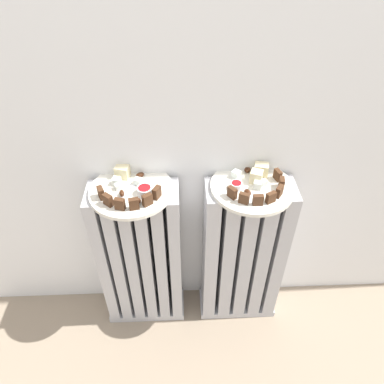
{
  "coord_description": "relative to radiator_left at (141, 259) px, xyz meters",
  "views": [
    {
      "loc": [
        -0.04,
        -0.58,
        1.38
      ],
      "look_at": [
        0.0,
        0.28,
        0.64
      ],
      "focal_mm": 33.96,
      "sensor_mm": 36.0,
      "label": 1
    }
  ],
  "objects": [
    {
      "name": "ground_plane",
      "position": [
        0.19,
        -0.28,
        -0.32
      ],
      "size": [
        6.0,
        6.0,
        0.0
      ],
      "primitive_type": "plane",
      "color": "gray"
    },
    {
      "name": "radiator_left",
      "position": [
        0.0,
        0.0,
        0.0
      ],
      "size": [
        0.3,
        0.13,
        0.65
      ],
      "color": "#B2B2B7",
      "rests_on": "ground_plane"
    },
    {
      "name": "radiator_right",
      "position": [
        0.37,
        0.0,
        -0.0
      ],
      "size": [
        0.3,
        0.13,
        0.65
      ],
      "color": "#B2B2B7",
      "rests_on": "ground_plane"
    },
    {
      "name": "plate_left",
      "position": [
        0.0,
        0.0,
        0.33
      ],
      "size": [
        0.26,
        0.26,
        0.01
      ],
      "primitive_type": "cylinder",
      "color": "silver",
      "rests_on": "radiator_left"
    },
    {
      "name": "plate_right",
      "position": [
        0.37,
        0.0,
        0.33
      ],
      "size": [
        0.26,
        0.26,
        0.01
      ],
      "primitive_type": "cylinder",
      "color": "silver",
      "rests_on": "radiator_right"
    },
    {
      "name": "dark_cake_slice_left_0",
      "position": [
        -0.08,
        -0.04,
        0.36
      ],
      "size": [
        0.03,
        0.03,
        0.04
      ],
      "primitive_type": "cube",
      "rotation": [
        0.0,
        0.0,
        -1.14
      ],
      "color": "#472B19",
      "rests_on": "plate_left"
    },
    {
      "name": "dark_cake_slice_left_1",
      "position": [
        -0.06,
        -0.07,
        0.36
      ],
      "size": [
        0.03,
        0.03,
        0.04
      ],
      "primitive_type": "cube",
      "rotation": [
        0.0,
        0.0,
        -0.7
      ],
      "color": "#472B19",
      "rests_on": "plate_left"
    },
    {
      "name": "dark_cake_slice_left_2",
      "position": [
        -0.02,
        -0.09,
        0.36
      ],
      "size": [
        0.03,
        0.02,
        0.04
      ],
      "primitive_type": "cube",
      "rotation": [
        0.0,
        0.0,
        -0.25
      ],
      "color": "#472B19",
      "rests_on": "plate_left"
    },
    {
      "name": "dark_cake_slice_left_3",
      "position": [
        0.02,
        -0.09,
        0.36
      ],
      "size": [
        0.03,
        0.02,
        0.04
      ],
      "primitive_type": "cube",
      "rotation": [
        0.0,
        0.0,
        0.19
      ],
      "color": "#472B19",
      "rests_on": "plate_left"
    },
    {
      "name": "dark_cake_slice_left_4",
      "position": [
        0.05,
        -0.07,
        0.36
      ],
      "size": [
        0.03,
        0.03,
        0.04
      ],
      "primitive_type": "cube",
      "rotation": [
        0.0,
        0.0,
        0.64
      ],
      "color": "#472B19",
      "rests_on": "plate_left"
    },
    {
      "name": "dark_cake_slice_left_5",
      "position": [
        0.08,
        -0.04,
        0.36
      ],
      "size": [
        0.03,
        0.03,
        0.04
      ],
      "primitive_type": "cube",
      "rotation": [
        0.0,
        0.0,
        1.08
      ],
      "color": "#472B19",
      "rests_on": "plate_left"
    },
    {
      "name": "marble_cake_slice_left_0",
      "position": [
        -0.03,
        0.06,
        0.36
      ],
      "size": [
        0.05,
        0.04,
        0.04
      ],
      "primitive_type": "cube",
      "rotation": [
        0.0,
        0.0,
        -0.24
      ],
      "color": "beige",
      "rests_on": "plate_left"
    },
    {
      "name": "turkish_delight_left_0",
      "position": [
        -0.04,
        0.0,
        0.35
      ],
      "size": [
        0.02,
        0.02,
        0.02
      ],
      "primitive_type": "cube",
      "rotation": [
        0.0,
        0.0,
        0.47
      ],
      "color": "white",
      "rests_on": "plate_left"
    },
    {
      "name": "turkish_delight_left_1",
      "position": [
        0.02,
        0.02,
        0.35
      ],
      "size": [
        0.03,
        0.03,
        0.02
      ],
      "primitive_type": "cube",
      "rotation": [
        0.0,
        0.0,
        1.17
      ],
      "color": "white",
      "rests_on": "plate_left"
    },
    {
      "name": "turkish_delight_left_2",
      "position": [
        -0.05,
        0.02,
        0.35
      ],
      "size": [
        0.03,
        0.03,
        0.02
      ],
      "primitive_type": "cube",
      "rotation": [
        0.0,
        0.0,
        1.33
      ],
      "color": "white",
      "rests_on": "plate_left"
    },
    {
      "name": "medjool_date_left_0",
      "position": [
        0.02,
        0.06,
        0.35
      ],
      "size": [
        0.03,
        0.03,
        0.01
      ],
      "primitive_type": "ellipsoid",
      "rotation": [
        0.0,
        0.0,
        0.59
      ],
      "color": "#3D1E0F",
      "rests_on": "plate_left"
    },
    {
      "name": "medjool_date_left_1",
      "position": [
        -0.02,
        -0.03,
        0.35
      ],
      "size": [
        0.02,
        0.03,
        0.02
      ],
      "primitive_type": "ellipsoid",
      "rotation": [
        0.0,
        0.0,
        1.78
      ],
      "color": "#3D1E0F",
      "rests_on": "plate_left"
    },
    {
      "name": "medjool_date_left_2",
      "position": [
        0.03,
        -0.07,
        0.35
      ],
      "size": [
        0.02,
        0.03,
        0.01
      ],
      "primitive_type": "ellipsoid",
      "rotation": [
        0.0,
        0.0,
        1.39
      ],
      "color": "#3D1E0F",
      "rests_on": "plate_left"
    },
    {
      "name": "jam_bowl_left",
      "position": [
        0.04,
        -0.02,
        0.35
      ],
      "size": [
        0.05,
        0.05,
        0.02
      ],
      "color": "white",
      "rests_on": "plate_left"
    },
    {
      "name": "dark_cake_slice_right_0",
      "position": [
        0.3,
        -0.05,
        0.36
      ],
      "size": [
        0.03,
        0.03,
        0.04
      ],
      "primitive_type": "cube",
      "rotation": [
        0.0,
        0.0,
        -0.94
      ],
      "color": "#472B19",
      "rests_on": "plate_right"
    },
    {
      "name": "dark_cake_slice_right_1",
      "position": [
        0.34,
        -0.08,
        0.36
      ],
      "size": [
        0.03,
        0.03,
        0.04
      ],
      "primitive_type": "cube",
      "rotation": [
        0.0,
        0.0,
        -0.47
      ],
      "color": "#472B19",
      "rests_on": "plate_right"
    },
    {
      "name": "dark_cake_slice_right_2",
      "position": [
        0.38,
        -0.09,
        0.36
      ],
      "size": [
        0.03,
        0.01,
        0.04
      ],
      "primitive_type": "cube",
      "rotation": [
        0.0,
        0.0,
        0.0
      ],
      "color": "#472B19",
      "rests_on": "plate_right"
    },
    {
      "name": "dark_cake_slice_right_3",
      "position": [
        0.41,
        -0.08,
        0.36
      ],
      "size": [
        0.03,
        0.03,
        0.04
      ],
      "primitive_type": "cube",
      "rotation": [
        0.0,
        0.0,
        0.47
      ],
      "color": "#472B19",
      "rests_on": "plate_right"
    },
    {
      "name": "dark_cake_slice_right_4",
      "position": [
        0.45,
        -0.05,
        0.36
      ],
      "size": [
        0.03,
        0.03,
        0.04
      ],
      "primitive_type": "cube",
      "rotation": [
        0.0,
        0.0,
        0.94
      ],
      "color": "#472B19",
      "rests_on": "plate_right"
    },
    {
      "name": "dark_cake_slice_right_5",
      "position": [
        0.46,
        -0.01,
        0.36
      ],
      "size": [
        0.02,
        0.03,
        0.04
      ],
      "primitive_type": "cube",
      "rotation": [
        0.0,
        0.0,
        1.42
      ],
      "color": "#472B19",
      "rests_on": "plate_right"
    },
    {
      "name": "dark_cake_slice_right_6",
      "position": [
        0.46,
        0.03,
        0.36
      ],
      "size": [
        0.02,
        0.03,
        0.04
      ],
      "primitive_type": "cube",
      "rotation": [
        0.0,
        0.0,
        1.89
      ],
      "color": "#472B19",
      "rests_on": "plate_right"
    },
    {
      "name": "marble_cake_slice_right_0",
      "position": [
        0.41,
        0.05,
        0.36
      ],
      "size": [
        0.05,
        0.04,
        0.04
      ],
      "primitive_type": "cube",
      "rotation": [
        0.0,
        0.0,
        -0.24
      ],
      "color": "beige",
      "rests_on": "plate_right"
    },
    {
      "name": "marble_cake_slice_right_1",
      "position": [
        0.39,
        0.02,
        0.36
      ],
      "size": [
        0.05,
        0.05,
        0.04
      ],
      "primitive_type": "cube",
      "rotation": [
        0.0,
        0.0,
        -0.39
      ],
      "color": "beige",
      "rests_on": "plate_right"
    },
    {
      "name": "turkish_delight_right_0",
      "position": [
        0.39,
        -0.01,
        0.35
      ],
      "size": [
        0.03,
        0.03,
        0.02
      ],
      "primitive_type": "cube",
      "rotation": [
        0.0,
        0.0,
        1.26
      ],
      "color": "white",
      "rests_on": "plate_right"
    },
    {
      "name": "turkish_delight_right_1",
      "position": [
        0.41,
        0.0,
        0.35
      ],
      "size": [
        0.02,
        0.02,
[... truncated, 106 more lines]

